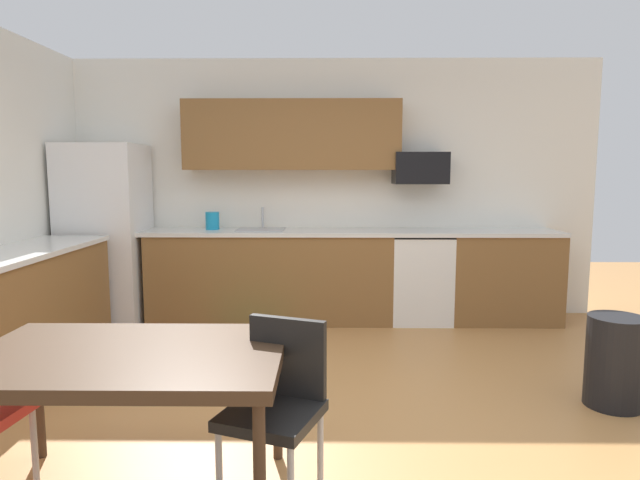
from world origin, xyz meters
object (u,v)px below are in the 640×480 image
microwave (420,168)px  trash_bin (615,361)px  oven_range (419,277)px  chair_near_table (278,397)px  kettle (212,222)px  refrigerator (106,234)px  dining_table (128,364)px

microwave → trash_bin: 2.68m
oven_range → microwave: size_ratio=1.69×
chair_near_table → kettle: bearing=106.6°
kettle → chair_near_table: bearing=-73.4°
refrigerator → microwave: 3.26m
microwave → refrigerator: bearing=-176.8°
dining_table → kettle: kettle is taller
kettle → microwave: bearing=1.3°
trash_bin → kettle: bearing=145.2°
oven_range → microwave: (0.00, 0.10, 1.11)m
refrigerator → oven_range: refrigerator is taller
refrigerator → microwave: bearing=3.2°
refrigerator → microwave: (3.19, 0.18, 0.67)m
refrigerator → kettle: (1.06, 0.13, 0.12)m
refrigerator → kettle: refrigerator is taller
dining_table → chair_near_table: bearing=0.5°
trash_bin → chair_near_table: bearing=-153.1°
dining_table → chair_near_table: chair_near_table is taller
microwave → kettle: size_ratio=2.70×
refrigerator → oven_range: 3.22m
refrigerator → chair_near_table: (2.01, -3.07, -0.40)m
refrigerator → dining_table: bearing=-66.6°
chair_near_table → trash_bin: chair_near_table is taller
trash_bin → kettle: (-3.06, 2.13, 0.72)m
kettle → oven_range: bearing=-1.3°
kettle → trash_bin: bearing=-34.8°
refrigerator → chair_near_table: size_ratio=2.12×
refrigerator → oven_range: size_ratio=1.98×
dining_table → trash_bin: 3.01m
oven_range → kettle: 2.21m
oven_range → chair_near_table: size_ratio=1.07×
oven_range → trash_bin: 2.28m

